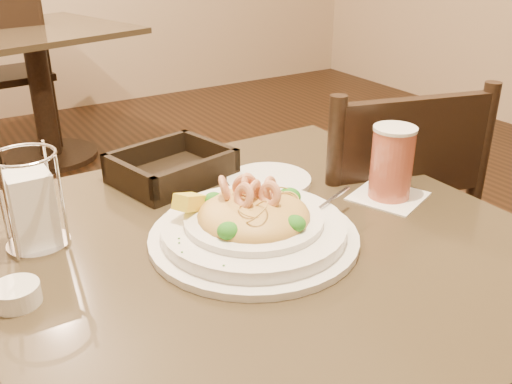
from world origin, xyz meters
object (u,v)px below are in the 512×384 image
dining_chair_near (372,241)px  main_table (262,344)px  background_table (38,72)px  dining_chair_far (9,69)px  drink_glass (392,163)px  side_plate (269,180)px  napkin_caddy (32,207)px  pasta_bowl (254,224)px  bread_basket (172,170)px  butter_ramekin (16,294)px

dining_chair_near → main_table: bearing=37.9°
background_table → dining_chair_far: bearing=120.3°
drink_glass → side_plate: 0.26m
dining_chair_far → napkin_caddy: bearing=75.3°
main_table → dining_chair_far: dining_chair_far is taller
napkin_caddy → side_plate: bearing=1.2°
napkin_caddy → pasta_bowl: bearing=-29.8°
drink_glass → bread_basket: bearing=136.9°
main_table → dining_chair_near: 0.50m
dining_chair_near → dining_chair_far: bearing=-65.8°
main_table → dining_chair_far: 2.74m
background_table → napkin_caddy: size_ratio=6.60×
bread_basket → butter_ramekin: (-0.37, -0.29, -0.01)m
dining_chair_near → drink_glass: dining_chair_near is taller
dining_chair_far → bread_basket: size_ratio=3.54×
dining_chair_far → bread_basket: (-0.07, -2.43, 0.26)m
pasta_bowl → background_table: bearing=86.1°
dining_chair_far → drink_glass: 2.77m
main_table → background_table: same height
bread_basket → napkin_caddy: (-0.31, -0.13, 0.05)m
main_table → dining_chair_near: (0.46, 0.19, -0.01)m
dining_chair_far → side_plate: (0.10, -2.55, 0.25)m
main_table → pasta_bowl: bearing=-178.2°
dining_chair_near → napkin_caddy: (-0.79, -0.01, 0.31)m
background_table → dining_chair_near: size_ratio=1.19×
pasta_bowl → butter_ramekin: size_ratio=5.84×
background_table → bread_basket: bread_basket is taller
pasta_bowl → bread_basket: size_ratio=1.51×
dining_chair_near → bread_basket: bearing=1.0°
dining_chair_near → drink_glass: bearing=65.3°
dining_chair_near → pasta_bowl: 0.58m
napkin_caddy → bread_basket: bearing=23.6°
dining_chair_far → side_plate: size_ratio=5.22×
dining_chair_near → dining_chair_far: (-0.42, 2.55, 0.00)m
dining_chair_near → side_plate: 0.41m
bread_basket → napkin_caddy: size_ratio=1.57×
pasta_bowl → dining_chair_far: bearing=88.8°
side_plate → bread_basket: bearing=143.2°
background_table → dining_chair_far: (-0.12, 0.20, -0.01)m
main_table → background_table: 2.55m
dining_chair_far → drink_glass: dining_chair_far is taller
side_plate → butter_ramekin: bearing=-162.8°
background_table → butter_ramekin: (-0.56, -2.52, 0.25)m
background_table → drink_glass: 2.56m
main_table → side_plate: (0.14, 0.19, 0.24)m
drink_glass → napkin_caddy: napkin_caddy is taller
background_table → bread_basket: 2.25m
dining_chair_near → butter_ramekin: size_ratio=13.66×
main_table → dining_chair_near: dining_chair_near is taller
bread_basket → main_table: bearing=-85.0°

